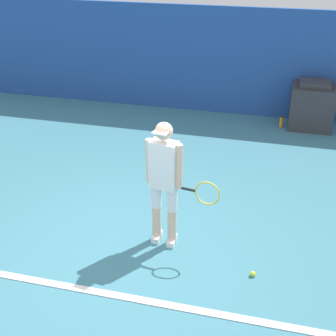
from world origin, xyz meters
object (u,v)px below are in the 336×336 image
at_px(tennis_ball, 253,274).
at_px(covered_chair, 312,106).
at_px(tennis_player, 165,179).
at_px(water_bottle, 281,122).

relative_size(tennis_ball, covered_chair, 0.07).
bearing_deg(tennis_player, tennis_ball, -10.27).
height_order(tennis_player, tennis_ball, tennis_player).
bearing_deg(covered_chair, tennis_ball, -98.23).
relative_size(tennis_player, tennis_ball, 25.20).
distance_m(tennis_player, water_bottle, 4.67).
bearing_deg(tennis_ball, covered_chair, 81.77).
xyz_separation_m(tennis_player, water_bottle, (1.35, 4.39, -0.85)).
distance_m(covered_chair, water_bottle, 0.68).
height_order(tennis_player, water_bottle, tennis_player).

